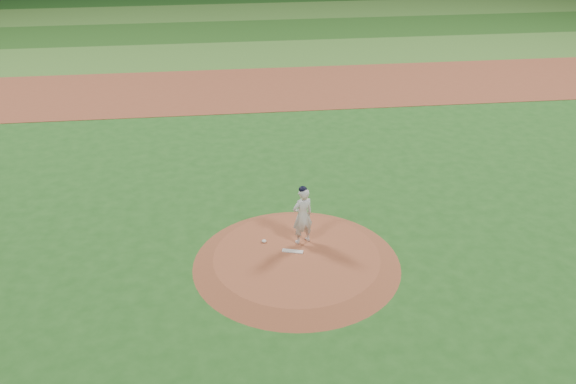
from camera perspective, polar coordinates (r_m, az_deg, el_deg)
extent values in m
plane|color=#235A1D|center=(17.12, 0.77, -6.42)|extent=(120.00, 120.00, 0.00)
cube|color=brown|center=(29.64, -2.69, 9.16)|extent=(70.00, 6.00, 0.02)
cube|color=#40752A|center=(34.87, -3.37, 12.11)|extent=(70.00, 5.00, 0.02)
cube|color=#214F19|center=(39.69, -3.83, 14.12)|extent=(70.00, 5.00, 0.02)
cube|color=#3B6B27|center=(44.55, -4.21, 15.69)|extent=(70.00, 5.00, 0.02)
cone|color=#974C2F|center=(17.04, 0.77, -6.07)|extent=(5.50, 5.50, 0.25)
cube|color=white|center=(17.14, 0.41, -5.28)|extent=(0.58, 0.29, 0.03)
ellipsoid|color=silver|center=(17.53, -2.15, -4.38)|extent=(0.13, 0.13, 0.07)
imported|color=silver|center=(17.12, 1.30, -2.13)|extent=(0.71, 0.60, 1.65)
ellipsoid|color=black|center=(16.73, 1.33, 0.25)|extent=(0.22, 0.22, 0.15)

